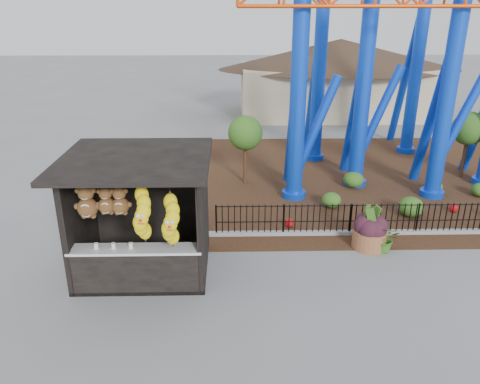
{
  "coord_description": "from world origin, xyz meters",
  "views": [
    {
      "loc": [
        -0.77,
        -9.53,
        6.37
      ],
      "look_at": [
        -0.53,
        1.5,
        2.0
      ],
      "focal_mm": 35.0,
      "sensor_mm": 36.0,
      "label": 1
    }
  ],
  "objects_px": {
    "prize_booth": "(140,220)",
    "potted_plant": "(385,238)",
    "roller_coaster": "(395,5)",
    "terracotta_planter": "(369,239)"
  },
  "relations": [
    {
      "from": "prize_booth",
      "to": "roller_coaster",
      "type": "relative_size",
      "value": 0.32
    },
    {
      "from": "roller_coaster",
      "to": "terracotta_planter",
      "type": "distance_m",
      "value": 8.85
    },
    {
      "from": "prize_booth",
      "to": "roller_coaster",
      "type": "distance_m",
      "value": 11.98
    },
    {
      "from": "roller_coaster",
      "to": "terracotta_planter",
      "type": "height_order",
      "value": "roller_coaster"
    },
    {
      "from": "terracotta_planter",
      "to": "potted_plant",
      "type": "bearing_deg",
      "value": -33.59
    },
    {
      "from": "prize_booth",
      "to": "potted_plant",
      "type": "bearing_deg",
      "value": 9.0
    },
    {
      "from": "roller_coaster",
      "to": "terracotta_planter",
      "type": "bearing_deg",
      "value": -108.09
    },
    {
      "from": "roller_coaster",
      "to": "potted_plant",
      "type": "relative_size",
      "value": 13.63
    },
    {
      "from": "roller_coaster",
      "to": "potted_plant",
      "type": "xyz_separation_m",
      "value": [
        -1.6,
        -6.28,
        -6.04
      ]
    },
    {
      "from": "prize_booth",
      "to": "potted_plant",
      "type": "xyz_separation_m",
      "value": [
        6.51,
        1.03,
        -1.12
      ]
    }
  ]
}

